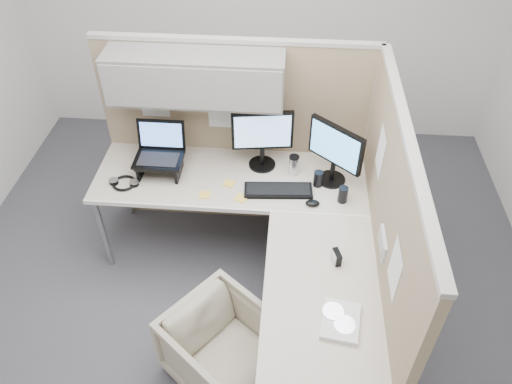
# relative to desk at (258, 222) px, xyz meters

# --- Properties ---
(ground) EXTENTS (4.50, 4.50, 0.00)m
(ground) POSITION_rel_desk_xyz_m (-0.12, -0.13, -0.69)
(ground) COLOR #424147
(ground) RESTS_ON ground
(partition_back) EXTENTS (2.00, 0.36, 1.63)m
(partition_back) POSITION_rel_desk_xyz_m (-0.34, 0.70, 0.41)
(partition_back) COLOR #9A8365
(partition_back) RESTS_ON ground
(partition_right) EXTENTS (0.07, 2.03, 1.63)m
(partition_right) POSITION_rel_desk_xyz_m (0.78, -0.19, 0.13)
(partition_right) COLOR #9A8365
(partition_right) RESTS_ON ground
(desk) EXTENTS (2.00, 1.98, 0.73)m
(desk) POSITION_rel_desk_xyz_m (0.00, 0.00, 0.00)
(desk) COLOR beige
(desk) RESTS_ON ground
(office_chair) EXTENTS (0.79, 0.80, 0.60)m
(office_chair) POSITION_rel_desk_xyz_m (-0.18, -0.70, -0.39)
(office_chair) COLOR #BDAA96
(office_chair) RESTS_ON ground
(monitor_left) EXTENTS (0.44, 0.20, 0.47)m
(monitor_left) POSITION_rel_desk_xyz_m (-0.01, 0.56, 0.32)
(monitor_left) COLOR black
(monitor_left) RESTS_ON desk
(monitor_right) EXTENTS (0.36, 0.31, 0.47)m
(monitor_right) POSITION_rel_desk_xyz_m (0.50, 0.43, 0.32)
(monitor_right) COLOR black
(monitor_right) RESTS_ON desk
(laptop_station) EXTENTS (0.35, 0.30, 0.36)m
(laptop_station) POSITION_rel_desk_xyz_m (-0.75, 0.44, 0.18)
(laptop_station) COLOR black
(laptop_station) RESTS_ON desk
(keyboard) EXTENTS (0.49, 0.19, 0.02)m
(keyboard) POSITION_rel_desk_xyz_m (0.12, 0.27, 0.05)
(keyboard) COLOR black
(keyboard) RESTS_ON desk
(mouse) EXTENTS (0.10, 0.07, 0.04)m
(mouse) POSITION_rel_desk_xyz_m (0.36, 0.16, 0.06)
(mouse) COLOR black
(mouse) RESTS_ON desk
(travel_mug) EXTENTS (0.07, 0.07, 0.16)m
(travel_mug) POSITION_rel_desk_xyz_m (0.22, 0.48, 0.12)
(travel_mug) COLOR silver
(travel_mug) RESTS_ON desk
(soda_can_green) EXTENTS (0.07, 0.07, 0.12)m
(soda_can_green) POSITION_rel_desk_xyz_m (0.57, 0.21, 0.10)
(soda_can_green) COLOR black
(soda_can_green) RESTS_ON desk
(soda_can_silver) EXTENTS (0.07, 0.07, 0.12)m
(soda_can_silver) POSITION_rel_desk_xyz_m (0.40, 0.37, 0.10)
(soda_can_silver) COLOR black
(soda_can_silver) RESTS_ON desk
(sticky_note_b) EXTENTS (0.10, 0.10, 0.01)m
(sticky_note_b) POSITION_rel_desk_xyz_m (-0.13, 0.18, 0.05)
(sticky_note_b) COLOR yellow
(sticky_note_b) RESTS_ON desk
(sticky_note_a) EXTENTS (0.09, 0.09, 0.01)m
(sticky_note_a) POSITION_rel_desk_xyz_m (-0.39, 0.20, 0.05)
(sticky_note_a) COLOR yellow
(sticky_note_a) RESTS_ON desk
(sticky_note_d) EXTENTS (0.09, 0.09, 0.01)m
(sticky_note_d) POSITION_rel_desk_xyz_m (-0.24, 0.33, 0.05)
(sticky_note_d) COLOR yellow
(sticky_note_d) RESTS_ON desk
(headphones) EXTENTS (0.22, 0.18, 0.03)m
(headphones) POSITION_rel_desk_xyz_m (-0.98, 0.26, 0.06)
(headphones) COLOR black
(headphones) RESTS_ON desk
(paper_stack) EXTENTS (0.24, 0.28, 0.03)m
(paper_stack) POSITION_rel_desk_xyz_m (0.51, -0.77, 0.06)
(paper_stack) COLOR white
(paper_stack) RESTS_ON desk
(desk_clock) EXTENTS (0.06, 0.09, 0.09)m
(desk_clock) POSITION_rel_desk_xyz_m (0.50, -0.34, 0.09)
(desk_clock) COLOR black
(desk_clock) RESTS_ON desk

